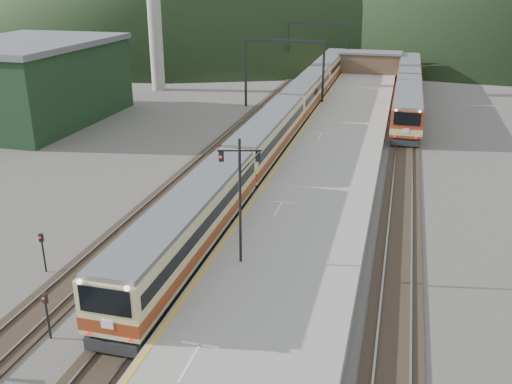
# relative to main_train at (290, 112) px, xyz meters

# --- Properties ---
(track_main) EXTENTS (2.60, 200.00, 0.23)m
(track_main) POSITION_rel_main_train_xyz_m (0.00, -4.96, -1.87)
(track_main) COLOR black
(track_main) RESTS_ON ground
(track_far) EXTENTS (2.60, 200.00, 0.23)m
(track_far) POSITION_rel_main_train_xyz_m (-5.00, -4.96, -1.87)
(track_far) COLOR black
(track_far) RESTS_ON ground
(track_second) EXTENTS (2.60, 200.00, 0.23)m
(track_second) POSITION_rel_main_train_xyz_m (11.50, -4.96, -1.87)
(track_second) COLOR black
(track_second) RESTS_ON ground
(platform) EXTENTS (8.00, 100.00, 1.00)m
(platform) POSITION_rel_main_train_xyz_m (5.60, -6.96, -1.44)
(platform) COLOR gray
(platform) RESTS_ON ground
(gantry_near) EXTENTS (9.55, 0.25, 8.00)m
(gantry_near) POSITION_rel_main_train_xyz_m (-2.85, 10.04, 3.65)
(gantry_near) COLOR black
(gantry_near) RESTS_ON ground
(gantry_far) EXTENTS (9.55, 0.25, 8.00)m
(gantry_far) POSITION_rel_main_train_xyz_m (-2.85, 35.04, 3.65)
(gantry_far) COLOR black
(gantry_far) RESTS_ON ground
(warehouse) EXTENTS (14.50, 20.50, 8.60)m
(warehouse) POSITION_rel_main_train_xyz_m (-28.00, -2.96, 2.38)
(warehouse) COLOR black
(warehouse) RESTS_ON ground
(station_shed) EXTENTS (9.40, 4.40, 3.10)m
(station_shed) POSITION_rel_main_train_xyz_m (5.60, 33.04, 0.63)
(station_shed) COLOR brown
(station_shed) RESTS_ON platform
(main_train) EXTENTS (2.79, 76.66, 3.41)m
(main_train) POSITION_rel_main_train_xyz_m (0.00, 0.00, 0.00)
(main_train) COLOR #CCBE7B
(main_train) RESTS_ON track_main
(second_train) EXTENTS (2.92, 39.75, 3.56)m
(second_train) POSITION_rel_main_train_xyz_m (11.50, 16.17, 0.08)
(second_train) COLOR #A23518
(second_train) RESTS_ON track_second
(signal_mast) EXTENTS (2.15, 0.69, 6.68)m
(signal_mast) POSITION_rel_main_train_xyz_m (3.42, -30.38, 3.15)
(signal_mast) COLOR black
(signal_mast) RESTS_ON platform
(short_signal_a) EXTENTS (0.25, 0.21, 2.27)m
(short_signal_a) POSITION_rel_main_train_xyz_m (-3.31, -37.68, -0.47)
(short_signal_a) COLOR black
(short_signal_a) RESTS_ON ground
(short_signal_b) EXTENTS (0.25, 0.21, 2.27)m
(short_signal_b) POSITION_rel_main_train_xyz_m (-2.97, -14.15, -0.47)
(short_signal_b) COLOR black
(short_signal_b) RESTS_ON ground
(short_signal_c) EXTENTS (0.26, 0.22, 2.27)m
(short_signal_c) POSITION_rel_main_train_xyz_m (-7.04, -32.40, -0.47)
(short_signal_c) COLOR black
(short_signal_c) RESTS_ON ground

